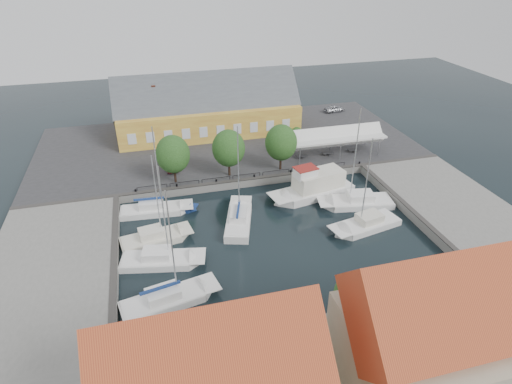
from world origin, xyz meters
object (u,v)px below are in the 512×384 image
at_px(warehouse, 204,111).
at_px(launch_sw, 161,332).
at_px(launch_nw, 181,208).
at_px(west_boat_c, 161,261).
at_px(east_boat_b, 366,226).
at_px(center_sailboat, 239,220).
at_px(tent_canopy, 336,137).
at_px(west_boat_d, 168,301).
at_px(west_boat_a, 155,211).
at_px(car_red, 171,163).
at_px(east_boat_a, 357,203).
at_px(car_silver, 335,109).
at_px(west_boat_b, 155,240).
at_px(trawler, 314,188).

distance_m(warehouse, launch_sw, 41.45).
bearing_deg(launch_nw, west_boat_c, -106.88).
bearing_deg(east_boat_b, launch_sw, -157.95).
bearing_deg(center_sailboat, tent_canopy, 35.88).
relative_size(tent_canopy, west_boat_d, 1.20).
xyz_separation_m(west_boat_a, launch_nw, (2.97, 0.12, -0.18)).
bearing_deg(west_boat_a, launch_sw, -91.98).
bearing_deg(launch_sw, warehouse, 75.90).
bearing_deg(car_red, east_boat_b, -46.51).
xyz_separation_m(center_sailboat, east_boat_b, (13.39, -4.50, -0.10)).
xyz_separation_m(tent_canopy, car_red, (-23.20, 1.65, -1.99)).
bearing_deg(tent_canopy, car_red, 175.94).
distance_m(tent_canopy, west_boat_d, 34.62).
relative_size(west_boat_c, west_boat_d, 0.96).
relative_size(east_boat_a, launch_nw, 3.06).
height_order(tent_canopy, launch_sw, tent_canopy).
distance_m(car_silver, launch_nw, 39.27).
bearing_deg(car_red, launch_sw, -100.29).
bearing_deg(west_boat_d, launch_nw, 79.89).
distance_m(west_boat_a, launch_sw, 18.50).
xyz_separation_m(tent_canopy, east_boat_a, (-2.40, -12.11, -3.42)).
bearing_deg(west_boat_c, east_boat_b, 1.11).
xyz_separation_m(west_boat_c, launch_sw, (-0.66, -8.90, -0.17)).
xyz_separation_m(car_silver, launch_nw, (-30.62, -24.54, -1.54)).
bearing_deg(east_boat_b, west_boat_c, -178.89).
distance_m(center_sailboat, east_boat_a, 14.61).
bearing_deg(car_red, car_silver, 23.32).
bearing_deg(west_boat_b, west_boat_c, -84.58).
relative_size(trawler, west_boat_a, 1.02).
bearing_deg(east_boat_a, car_silver, 71.08).
height_order(center_sailboat, west_boat_a, center_sailboat).
distance_m(car_red, east_boat_a, 24.98).
relative_size(center_sailboat, west_boat_c, 1.06).
relative_size(tent_canopy, launch_nw, 3.37).
bearing_deg(warehouse, launch_nw, -106.74).
bearing_deg(warehouse, center_sailboat, -90.90).
bearing_deg(launch_nw, car_red, 91.07).
xyz_separation_m(west_boat_a, west_boat_c, (0.03, -9.59, -0.01)).
height_order(warehouse, car_silver, warehouse).
xyz_separation_m(west_boat_a, west_boat_b, (-0.34, -5.76, -0.01)).
height_order(east_boat_a, west_boat_b, east_boat_a).
bearing_deg(launch_sw, west_boat_c, 85.73).
xyz_separation_m(tent_canopy, west_boat_a, (-26.00, -7.64, -3.41)).
distance_m(car_silver, west_boat_b, 45.60).
height_order(tent_canopy, west_boat_c, west_boat_c).
distance_m(center_sailboat, launch_nw, 7.69).
height_order(tent_canopy, west_boat_d, west_boat_d).
height_order(east_boat_b, launch_sw, east_boat_b).
bearing_deg(warehouse, car_silver, 7.46).
distance_m(east_boat_a, launch_nw, 21.14).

